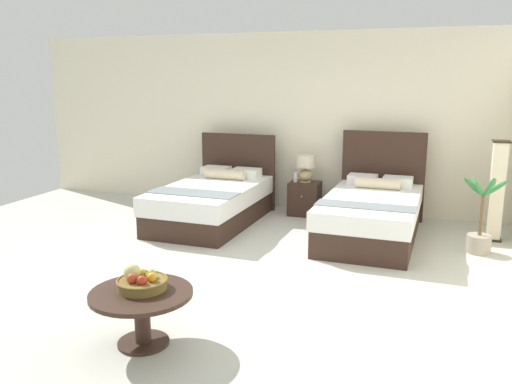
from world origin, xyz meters
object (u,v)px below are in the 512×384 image
at_px(bed_near_window, 213,201).
at_px(vase, 296,177).
at_px(bed_near_corner, 372,214).
at_px(floor_lamp_corner, 497,191).
at_px(nightstand, 305,198).
at_px(fruit_bowl, 141,281).
at_px(potted_palm, 480,229).
at_px(table_lamp, 306,166).
at_px(coffee_table, 142,305).

height_order(bed_near_window, vase, bed_near_window).
relative_size(bed_near_corner, floor_lamp_corner, 1.69).
relative_size(nightstand, fruit_bowl, 1.26).
bearing_deg(nightstand, fruit_bowl, -93.65).
relative_size(bed_near_corner, potted_palm, 2.25).
xyz_separation_m(nightstand, fruit_bowl, (-0.28, -4.34, 0.25)).
height_order(table_lamp, coffee_table, table_lamp).
relative_size(vase, potted_palm, 0.16).
bearing_deg(floor_lamp_corner, fruit_bowl, -127.15).
distance_m(bed_near_window, potted_palm, 3.62).
xyz_separation_m(bed_near_corner, nightstand, (-1.12, 0.86, -0.07)).
relative_size(nightstand, coffee_table, 0.63).
bearing_deg(table_lamp, bed_near_window, -142.85).
xyz_separation_m(bed_near_window, table_lamp, (1.17, 0.89, 0.45)).
bearing_deg(floor_lamp_corner, vase, 171.21).
height_order(coffee_table, floor_lamp_corner, floor_lamp_corner).
xyz_separation_m(coffee_table, floor_lamp_corner, (2.90, 3.91, 0.32)).
bearing_deg(fruit_bowl, vase, 88.16).
bearing_deg(floor_lamp_corner, potted_palm, -108.68).
height_order(bed_near_corner, table_lamp, bed_near_corner).
xyz_separation_m(nightstand, floor_lamp_corner, (2.65, -0.47, 0.40)).
height_order(bed_near_corner, vase, bed_near_corner).
height_order(bed_near_window, nightstand, bed_near_window).
xyz_separation_m(vase, coffee_table, (-0.11, -4.34, -0.26)).
height_order(vase, fruit_bowl, vase).
distance_m(bed_near_corner, fruit_bowl, 3.75).
bearing_deg(bed_near_window, vase, 38.71).
height_order(bed_near_window, bed_near_corner, bed_near_corner).
bearing_deg(nightstand, floor_lamp_corner, -10.08).
height_order(bed_near_window, table_lamp, bed_near_window).
bearing_deg(nightstand, coffee_table, -93.29).
distance_m(coffee_table, floor_lamp_corner, 4.88).
xyz_separation_m(bed_near_window, potted_palm, (3.61, -0.22, -0.01)).
xyz_separation_m(nightstand, vase, (-0.14, -0.04, 0.34)).
height_order(coffee_table, fruit_bowl, fruit_bowl).
bearing_deg(bed_near_corner, table_lamp, 141.95).
distance_m(fruit_bowl, potted_palm, 4.24).
height_order(bed_near_window, coffee_table, bed_near_window).
bearing_deg(bed_near_window, floor_lamp_corner, 5.90).
distance_m(table_lamp, potted_palm, 2.72).
bearing_deg(vase, floor_lamp_corner, -8.79).
distance_m(bed_near_window, table_lamp, 1.53).
xyz_separation_m(table_lamp, potted_palm, (2.44, -1.10, -0.46)).
bearing_deg(coffee_table, table_lamp, 86.73).
xyz_separation_m(bed_near_window, vase, (1.03, 0.83, 0.28)).
bearing_deg(potted_palm, nightstand, 156.06).
bearing_deg(nightstand, table_lamp, 90.00).
height_order(nightstand, vase, vase).
distance_m(bed_near_corner, nightstand, 1.42).
bearing_deg(coffee_table, fruit_bowl, 117.07).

